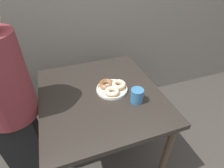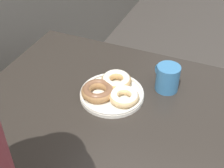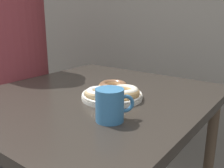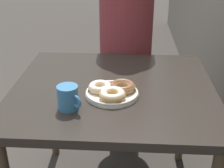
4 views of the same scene
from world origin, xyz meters
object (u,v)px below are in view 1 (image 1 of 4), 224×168
(donut_plate, at_px, (112,87))
(person_figure, at_px, (8,102))
(coffee_mug, at_px, (137,95))
(dining_table, at_px, (100,100))

(donut_plate, xyz_separation_m, person_figure, (-0.73, 0.05, 0.03))
(donut_plate, xyz_separation_m, coffee_mug, (0.12, -0.18, 0.03))
(dining_table, distance_m, coffee_mug, 0.32)
(dining_table, bearing_deg, person_figure, 175.77)
(dining_table, height_order, coffee_mug, coffee_mug)
(donut_plate, relative_size, coffee_mug, 2.40)
(dining_table, distance_m, person_figure, 0.65)
(donut_plate, bearing_deg, person_figure, 176.43)
(donut_plate, bearing_deg, coffee_mug, -55.33)
(dining_table, xyz_separation_m, person_figure, (-0.63, 0.05, 0.13))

